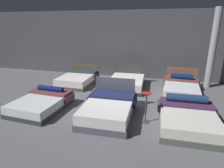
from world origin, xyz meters
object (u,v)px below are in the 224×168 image
object	(u,v)px
bed_3	(78,79)
bed_0	(42,103)
support_pillar	(213,49)
bed_4	(127,83)
price_sign	(146,111)
bed_1	(109,109)
bed_5	(181,87)
bed_2	(188,119)

from	to	relation	value
bed_3	bed_0	bearing A→B (deg)	-89.00
bed_0	support_pillar	bearing A→B (deg)	37.27
bed_0	bed_4	bearing A→B (deg)	54.24
bed_0	price_sign	world-z (taller)	price_sign
bed_3	price_sign	bearing A→B (deg)	-39.51
bed_0	bed_1	distance (m)	2.38
bed_0	bed_3	world-z (taller)	bed_3
bed_5	price_sign	distance (m)	3.31
bed_0	bed_1	bearing A→B (deg)	4.27
bed_0	bed_4	world-z (taller)	bed_4
bed_1	bed_4	xyz separation A→B (m)	(0.00, 2.93, -0.03)
bed_0	bed_5	xyz separation A→B (m)	(4.76, 3.09, -0.00)
bed_0	bed_1	size ratio (longest dim) A/B	0.93
bed_4	bed_1	bearing A→B (deg)	-92.76
bed_0	price_sign	distance (m)	3.53
bed_1	support_pillar	xyz separation A→B (m)	(3.61, 4.06, 1.48)
bed_4	bed_5	bearing A→B (deg)	-0.50
bed_2	price_sign	xyz separation A→B (m)	(-1.19, -0.06, 0.10)
bed_1	bed_5	world-z (taller)	bed_1
bed_2	bed_5	bearing A→B (deg)	87.14
bed_3	bed_2	bearing A→B (deg)	-31.25
price_sign	bed_0	bearing A→B (deg)	-179.84
support_pillar	bed_0	bearing A→B (deg)	-145.45
bed_4	price_sign	distance (m)	3.20
bed_2	bed_3	bearing A→B (deg)	146.51
support_pillar	bed_4	bearing A→B (deg)	-162.64
bed_5	price_sign	world-z (taller)	price_sign
bed_4	support_pillar	distance (m)	4.07
bed_0	bed_2	bearing A→B (deg)	3.53
bed_4	bed_3	bearing A→B (deg)	177.78
bed_2	bed_4	size ratio (longest dim) A/B	0.95
bed_4	support_pillar	size ratio (longest dim) A/B	0.59
bed_1	bed_4	distance (m)	2.93
bed_1	bed_5	distance (m)	3.85
bed_0	bed_5	size ratio (longest dim) A/B	0.90
bed_1	price_sign	world-z (taller)	bed_1
bed_5	support_pillar	distance (m)	2.22
bed_3	bed_5	world-z (taller)	bed_5
support_pillar	bed_1	bearing A→B (deg)	-131.63
bed_1	bed_3	world-z (taller)	bed_1
bed_0	support_pillar	size ratio (longest dim) A/B	0.57
bed_0	bed_5	distance (m)	5.67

